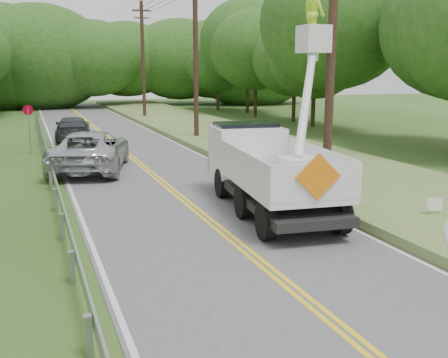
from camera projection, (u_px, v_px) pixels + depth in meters
name	position (u px, v px, depth m)	size (l,w,h in m)	color
ground	(354.00, 340.00, 8.45)	(140.00, 140.00, 0.00)	#28551B
road	(155.00, 177.00, 21.26)	(7.20, 96.00, 0.03)	#4D4D50
guardrail	(50.00, 166.00, 20.58)	(0.18, 48.00, 0.77)	#95969E
utility_poles	(240.00, 49.00, 24.65)	(1.60, 43.30, 10.00)	black
tall_grass_verge	(307.00, 162.00, 23.69)	(7.00, 96.00, 0.30)	#5D7737
treeline_right	(346.00, 38.00, 34.54)	(12.17, 53.84, 11.63)	#332319
treeline_horizon	(80.00, 59.00, 59.15)	(56.89, 15.73, 12.28)	#214D10
bucket_truck	(265.00, 156.00, 16.83)	(4.19, 7.33, 6.92)	black
suv_silver	(91.00, 150.00, 22.43)	(2.86, 6.21, 1.73)	silver
suv_darkgrey	(73.00, 129.00, 31.79)	(2.04, 5.02, 1.46)	#393C40
stop_sign_permanent	(29.00, 122.00, 26.52)	(0.54, 0.06, 2.56)	#95969E
yard_sign	(434.00, 205.00, 14.68)	(0.52, 0.10, 0.76)	white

